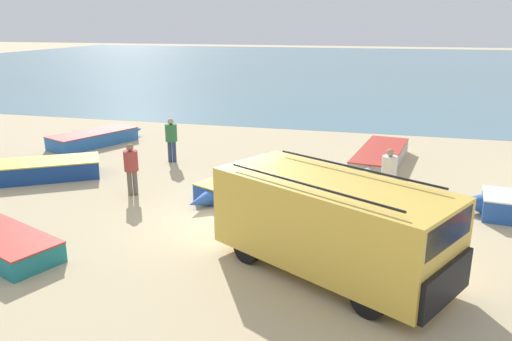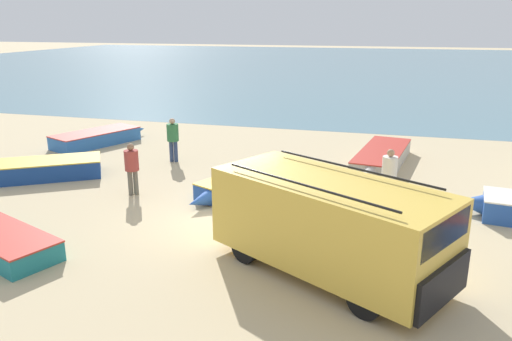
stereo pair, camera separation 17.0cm
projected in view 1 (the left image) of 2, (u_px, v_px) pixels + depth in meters
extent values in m
plane|color=tan|center=(235.00, 218.00, 13.87)|extent=(200.00, 200.00, 0.00)
cube|color=slate|center=(356.00, 65.00, 62.08)|extent=(120.00, 80.00, 0.01)
cube|color=gold|center=(331.00, 221.00, 10.61)|extent=(5.48, 4.36, 1.78)
cube|color=black|center=(447.00, 285.00, 9.02)|extent=(1.05, 1.76, 0.80)
cube|color=#1E232D|center=(449.00, 232.00, 8.78)|extent=(0.98, 1.66, 0.57)
cylinder|color=black|center=(417.00, 265.00, 10.44)|extent=(0.74, 0.55, 0.72)
cylinder|color=black|center=(369.00, 299.00, 9.15)|extent=(0.74, 0.55, 0.72)
cylinder|color=black|center=(300.00, 224.00, 12.54)|extent=(0.74, 0.55, 0.72)
cylinder|color=black|center=(247.00, 247.00, 11.24)|extent=(0.74, 0.55, 0.72)
cylinder|color=black|center=(355.00, 168.00, 10.89)|extent=(3.66, 2.10, 0.05)
cylinder|color=black|center=(308.00, 185.00, 9.74)|extent=(3.66, 2.10, 0.05)
cube|color=#234CA3|center=(249.00, 183.00, 16.01)|extent=(2.85, 3.85, 0.50)
cone|color=#234CA3|center=(199.00, 201.00, 14.42)|extent=(0.78, 0.92, 0.48)
cube|color=gold|center=(249.00, 178.00, 15.96)|extent=(1.25, 0.75, 0.05)
cube|color=gold|center=(249.00, 175.00, 15.93)|extent=(2.87, 3.89, 0.04)
cone|color=#234CA3|center=(468.00, 202.00, 14.24)|extent=(0.81, 0.66, 0.57)
cube|color=#ADA89E|center=(380.00, 157.00, 19.07)|extent=(2.18, 4.73, 0.53)
cone|color=#ADA89E|center=(365.00, 177.00, 16.63)|extent=(0.65, 1.07, 0.50)
cube|color=#B22D23|center=(381.00, 152.00, 19.01)|extent=(1.38, 0.41, 0.05)
cube|color=#B22D23|center=(381.00, 150.00, 18.99)|extent=(2.20, 4.77, 0.04)
cube|color=navy|center=(41.00, 170.00, 17.26)|extent=(4.02, 3.30, 0.59)
cube|color=gold|center=(41.00, 164.00, 17.19)|extent=(0.91, 1.28, 0.05)
cube|color=gold|center=(40.00, 162.00, 17.17)|extent=(4.06, 3.33, 0.04)
cube|color=#2D66AD|center=(93.00, 139.00, 21.93)|extent=(2.86, 4.02, 0.56)
cone|color=#2D66AD|center=(135.00, 130.00, 23.65)|extent=(0.82, 0.97, 0.53)
cube|color=#B22D23|center=(93.00, 134.00, 21.87)|extent=(1.34, 0.73, 0.05)
cube|color=#B22D23|center=(93.00, 132.00, 21.84)|extent=(2.89, 4.06, 0.04)
cylinder|color=#5B564C|center=(386.00, 189.00, 14.95)|extent=(0.15, 0.15, 0.82)
cylinder|color=#5B564C|center=(389.00, 191.00, 14.80)|extent=(0.15, 0.15, 0.82)
cylinder|color=silver|center=(389.00, 167.00, 14.66)|extent=(0.44, 0.44, 0.65)
sphere|color=tan|center=(390.00, 152.00, 14.54)|extent=(0.22, 0.22, 0.22)
cylinder|color=#5B564C|center=(130.00, 183.00, 15.55)|extent=(0.15, 0.15, 0.80)
cylinder|color=#5B564C|center=(135.00, 183.00, 15.60)|extent=(0.15, 0.15, 0.80)
cylinder|color=#993833|center=(131.00, 161.00, 15.37)|extent=(0.43, 0.43, 0.63)
sphere|color=#8C664C|center=(130.00, 147.00, 15.24)|extent=(0.22, 0.22, 0.22)
cylinder|color=navy|center=(170.00, 151.00, 19.27)|extent=(0.16, 0.16, 0.83)
cylinder|color=navy|center=(174.00, 152.00, 19.25)|extent=(0.16, 0.16, 0.83)
cylinder|color=#2D6B3D|center=(171.00, 133.00, 19.04)|extent=(0.45, 0.45, 0.66)
sphere|color=tan|center=(171.00, 121.00, 18.92)|extent=(0.22, 0.22, 0.22)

